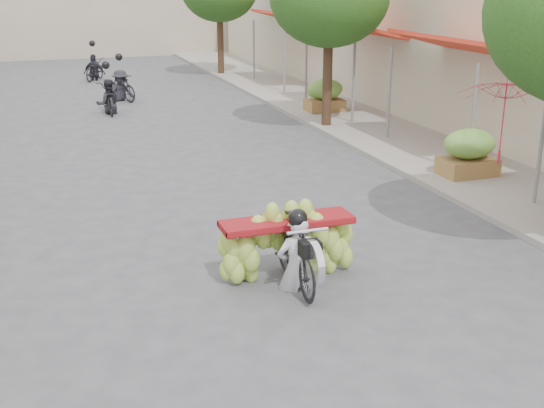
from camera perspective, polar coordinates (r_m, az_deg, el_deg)
The scene contains 10 objects.
sidewalk_right at distance 22.04m, azimuth 7.35°, elevation 7.24°, with size 4.00×60.00×0.12m, color gray.
shophouse_row_right at distance 23.51m, azimuth 20.13°, elevation 14.24°, with size 9.77×40.00×6.00m.
produce_crate_mid at distance 15.62m, azimuth 16.17°, elevation 4.45°, with size 1.20×0.88×1.16m.
produce_crate_far at distance 22.48m, azimuth 4.43°, elevation 9.26°, with size 1.20×0.88×1.16m.
banana_motorbike at distance 9.91m, azimuth 1.72°, elevation -3.00°, with size 2.20×1.91×2.03m.
market_umbrella at distance 14.00m, azimuth 19.19°, elevation 9.84°, with size 2.19×2.19×1.69m.
pedestrian at distance 23.16m, azimuth 3.52°, elevation 10.03°, with size 0.90×0.82×1.57m.
bg_motorbike_a at distance 23.24m, azimuth -13.59°, elevation 9.15°, with size 0.80×1.73×1.95m.
bg_motorbike_b at distance 25.48m, azimuth -12.58°, elevation 10.27°, with size 1.23×1.72×1.95m.
bg_motorbike_c at distance 30.99m, azimuth -14.70°, elevation 11.42°, with size 1.31×1.74×1.95m.
Camera 1 is at (-2.67, -4.34, 4.32)m, focal length 45.00 mm.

